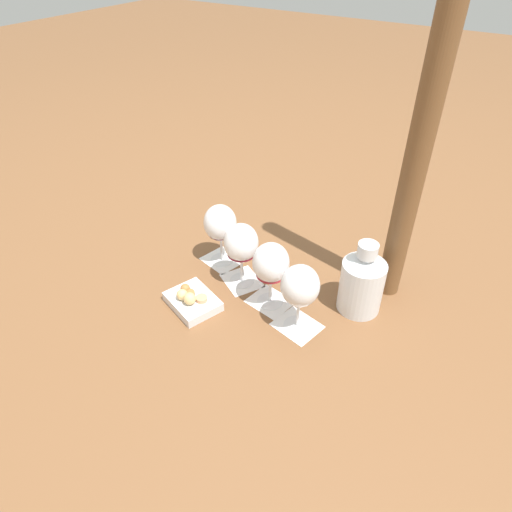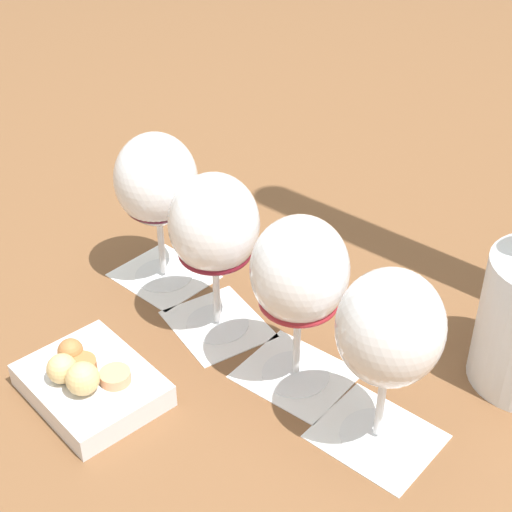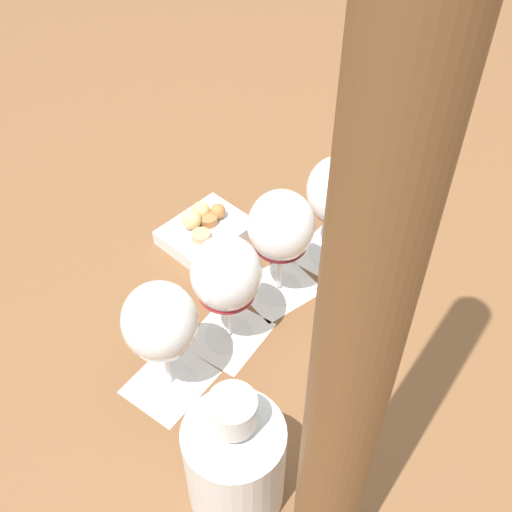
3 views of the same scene
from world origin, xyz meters
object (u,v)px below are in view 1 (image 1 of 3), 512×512
at_px(wine_glass_0, 300,288).
at_px(wine_glass_1, 271,265).
at_px(wine_glass_2, 241,245).
at_px(wine_glass_3, 220,225).
at_px(snack_dish, 192,300).
at_px(ceramic_vase, 362,281).
at_px(umbrella_pole, 425,122).

height_order(wine_glass_0, wine_glass_1, same).
bearing_deg(wine_glass_2, wine_glass_1, 164.36).
xyz_separation_m(wine_glass_3, snack_dish, (-0.05, 0.21, -0.11)).
bearing_deg(ceramic_vase, wine_glass_2, 13.64).
height_order(wine_glass_0, wine_glass_2, same).
bearing_deg(ceramic_vase, umbrella_pole, -109.47).
relative_size(wine_glass_2, snack_dish, 1.13).
distance_m(wine_glass_0, wine_glass_3, 0.35).
bearing_deg(ceramic_vase, wine_glass_1, 27.82).
xyz_separation_m(wine_glass_1, snack_dish, (0.17, 0.13, -0.11)).
bearing_deg(ceramic_vase, wine_glass_0, 55.38).
bearing_deg(wine_glass_2, ceramic_vase, -166.36).
relative_size(wine_glass_2, umbrella_pole, 0.20).
bearing_deg(wine_glass_1, umbrella_pole, -137.84).
distance_m(snack_dish, umbrella_pole, 0.72).
bearing_deg(umbrella_pole, wine_glass_0, 61.49).
distance_m(wine_glass_0, snack_dish, 0.31).
height_order(wine_glass_2, ceramic_vase, ceramic_vase).
bearing_deg(wine_glass_0, wine_glass_1, -20.51).
height_order(wine_glass_2, wine_glass_3, same).
relative_size(wine_glass_0, wine_glass_1, 1.00).
bearing_deg(snack_dish, wine_glass_0, -162.69).
xyz_separation_m(wine_glass_0, wine_glass_1, (0.11, -0.04, 0.00)).
height_order(ceramic_vase, umbrella_pole, umbrella_pole).
height_order(wine_glass_1, umbrella_pole, umbrella_pole).
height_order(wine_glass_0, umbrella_pole, umbrella_pole).
bearing_deg(ceramic_vase, snack_dish, 31.87).
distance_m(ceramic_vase, snack_dish, 0.45).
distance_m(wine_glass_3, ceramic_vase, 0.43).
bearing_deg(snack_dish, wine_glass_3, -76.43).
bearing_deg(wine_glass_2, snack_dish, 70.37).
distance_m(wine_glass_2, ceramic_vase, 0.34).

